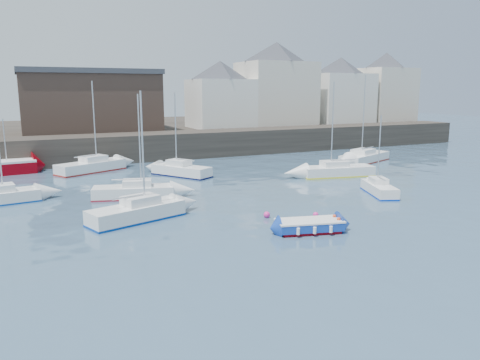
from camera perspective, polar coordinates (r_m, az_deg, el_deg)
name	(u,v)px	position (r m, az deg, el deg)	size (l,w,h in m)	color
water	(341,250)	(24.52, 12.21, -8.32)	(220.00, 220.00, 0.00)	#2D4760
quay_wall	(156,146)	(55.50, -10.24, 4.11)	(90.00, 5.00, 3.00)	#28231E
land_strip	(124,134)	(72.95, -13.97, 5.50)	(90.00, 32.00, 2.80)	#28231E
bldg_east_a	(276,83)	(69.32, 4.43, 11.65)	(13.36, 13.36, 11.80)	beige
bldg_east_b	(340,90)	(74.97, 12.07, 10.68)	(11.88, 11.88, 9.95)	white
bldg_east_c	(385,87)	(80.72, 17.27, 10.80)	(11.14, 11.14, 10.95)	beige
bldg_east_d	(220,94)	(64.87, -2.40, 10.45)	(11.14, 11.14, 8.95)	white
warehouse	(90,100)	(61.80, -17.83, 9.21)	(16.40, 10.40, 7.60)	#3D2D26
blue_dinghy	(309,225)	(27.00, 8.44, -5.49)	(4.05, 2.47, 0.72)	#820009
sailboat_a	(137,212)	(29.64, -12.43, -3.82)	(6.40, 3.74, 7.93)	white
sailboat_b	(134,191)	(35.84, -12.80, -1.36)	(6.26, 3.47, 7.68)	white
sailboat_c	(379,188)	(37.73, 16.59, -0.99)	(3.07, 4.83, 6.07)	white
sailboat_d	(337,171)	(44.64, 11.75, 1.14)	(7.10, 3.50, 8.68)	white
sailboat_f	(181,170)	(44.20, -7.19, 1.21)	(4.77, 6.06, 7.75)	white
sailboat_g	(364,157)	(54.00, 14.93, 2.70)	(7.85, 5.11, 9.50)	white
sailboat_h	(91,166)	(48.21, -17.68, 1.62)	(7.11, 4.91, 8.79)	white
buoy_near	(267,218)	(29.82, 3.28, -4.59)	(0.41, 0.41, 0.41)	#F82E97
buoy_mid	(316,217)	(30.24, 9.20, -4.50)	(0.36, 0.36, 0.36)	#F82E97
buoy_far	(128,192)	(38.09, -13.49, -1.43)	(0.38, 0.38, 0.38)	#F82E97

